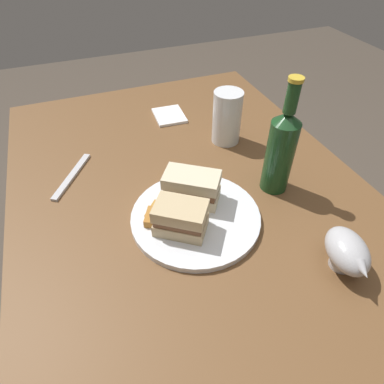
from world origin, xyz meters
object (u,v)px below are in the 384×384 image
at_px(plate, 196,217).
at_px(sandwich_half_left, 192,187).
at_px(gravy_boat, 347,251).
at_px(fork, 72,176).
at_px(sandwich_half_right, 181,218).
at_px(pint_glass, 227,121).
at_px(napkin, 169,115).
at_px(cider_bottle, 281,149).

distance_m(plate, sandwich_half_left, 0.07).
xyz_separation_m(plate, sandwich_half_left, (0.05, -0.01, 0.04)).
relative_size(gravy_boat, fork, 0.71).
bearing_deg(sandwich_half_right, pint_glass, -39.63).
relative_size(sandwich_half_right, napkin, 1.13).
distance_m(sandwich_half_left, napkin, 0.40).
distance_m(pint_glass, fork, 0.43).
relative_size(plate, fork, 1.56).
bearing_deg(pint_glass, sandwich_half_left, 138.72).
relative_size(sandwich_half_left, sandwich_half_right, 1.11).
height_order(sandwich_half_left, gravy_boat, sandwich_half_left).
bearing_deg(plate, sandwich_half_right, 122.02).
xyz_separation_m(gravy_boat, cider_bottle, (0.25, -0.00, 0.06)).
height_order(gravy_boat, cider_bottle, cider_bottle).
bearing_deg(napkin, plate, 169.25).
bearing_deg(napkin, fork, 121.60).
height_order(sandwich_half_left, pint_glass, pint_glass).
bearing_deg(plate, gravy_boat, -134.65).
bearing_deg(pint_glass, plate, 143.21).
height_order(gravy_boat, napkin, gravy_boat).
relative_size(pint_glass, napkin, 1.33).
height_order(pint_glass, fork, pint_glass).
xyz_separation_m(pint_glass, napkin, (0.18, 0.11, -0.06)).
distance_m(sandwich_half_left, pint_glass, 0.28).
distance_m(gravy_boat, fork, 0.64).
distance_m(plate, pint_glass, 0.33).
height_order(cider_bottle, fork, cider_bottle).
distance_m(pint_glass, gravy_boat, 0.47).
relative_size(plate, cider_bottle, 1.03).
distance_m(sandwich_half_right, fork, 0.34).
height_order(sandwich_half_left, fork, sandwich_half_left).
bearing_deg(gravy_boat, cider_bottle, -0.01).
height_order(sandwich_half_left, cider_bottle, cider_bottle).
relative_size(cider_bottle, fork, 1.52).
relative_size(sandwich_half_left, pint_glass, 0.93).
relative_size(sandwich_half_right, gravy_boat, 0.97).
distance_m(sandwich_half_left, gravy_boat, 0.33).
bearing_deg(napkin, cider_bottle, -162.16).
bearing_deg(napkin, gravy_boat, -168.66).
relative_size(pint_glass, cider_bottle, 0.54).
xyz_separation_m(cider_bottle, fork, (0.21, 0.45, -0.11)).
bearing_deg(sandwich_half_right, cider_bottle, -76.77).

